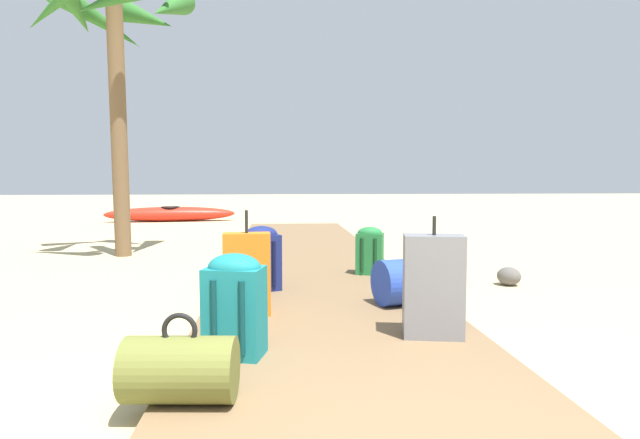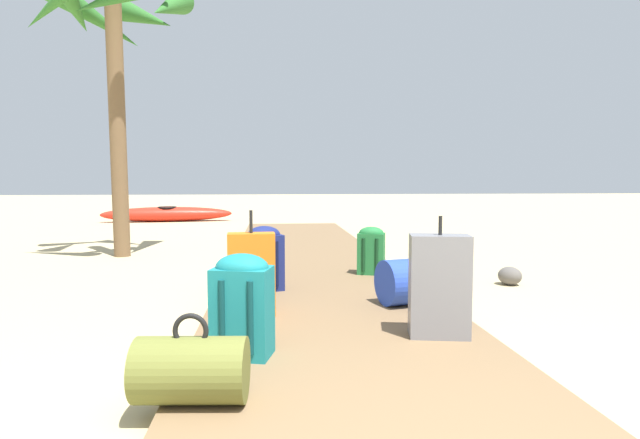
# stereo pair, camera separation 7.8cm
# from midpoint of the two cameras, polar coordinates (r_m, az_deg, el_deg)

# --- Properties ---
(ground_plane) EXTENTS (60.00, 60.00, 0.00)m
(ground_plane) POSITION_cam_midpoint_polar(r_m,az_deg,el_deg) (5.50, -0.16, -7.06)
(ground_plane) COLOR tan
(boardwalk) EXTENTS (1.94, 10.73, 0.08)m
(boardwalk) POSITION_cam_midpoint_polar(r_m,az_deg,el_deg) (6.55, -0.89, -4.83)
(boardwalk) COLOR brown
(boardwalk) RESTS_ON ground
(backpack_green) EXTENTS (0.33, 0.28, 0.51)m
(backpack_green) POSITION_cam_midpoint_polar(r_m,az_deg,el_deg) (5.63, 5.82, -3.23)
(backpack_green) COLOR #237538
(backpack_green) RESTS_ON boardwalk
(backpack_purple) EXTENTS (0.32, 0.29, 0.48)m
(backpack_purple) POSITION_cam_midpoint_polar(r_m,az_deg,el_deg) (5.27, -7.85, -3.96)
(backpack_purple) COLOR #6B2D84
(backpack_purple) RESTS_ON boardwalk
(suitcase_grey) EXTENTS (0.41, 0.28, 0.78)m
(suitcase_grey) POSITION_cam_midpoint_polar(r_m,az_deg,el_deg) (3.49, 12.83, -7.05)
(suitcase_grey) COLOR slate
(suitcase_grey) RESTS_ON boardwalk
(suitcase_orange) EXTENTS (0.36, 0.19, 0.79)m
(suitcase_orange) POSITION_cam_midpoint_polar(r_m,az_deg,el_deg) (3.98, -7.38, -5.87)
(suitcase_orange) COLOR orange
(suitcase_orange) RESTS_ON boardwalk
(duffel_bag_olive) EXTENTS (0.53, 0.35, 0.42)m
(duffel_bag_olive) POSITION_cam_midpoint_polar(r_m,az_deg,el_deg) (2.56, -14.06, -15.47)
(duffel_bag_olive) COLOR olive
(duffel_bag_olive) RESTS_ON boardwalk
(duffel_bag_blue) EXTENTS (0.69, 0.52, 0.48)m
(duffel_bag_blue) POSITION_cam_midpoint_polar(r_m,az_deg,el_deg) (4.39, 10.69, -6.56)
(duffel_bag_blue) COLOR #2847B7
(duffel_bag_blue) RESTS_ON boardwalk
(backpack_teal) EXTENTS (0.37, 0.31, 0.60)m
(backpack_teal) POSITION_cam_midpoint_polar(r_m,az_deg,el_deg) (3.08, -8.54, -8.89)
(backpack_teal) COLOR #197A7F
(backpack_teal) RESTS_ON boardwalk
(backpack_navy) EXTENTS (0.38, 0.32, 0.59)m
(backpack_navy) POSITION_cam_midpoint_polar(r_m,az_deg,el_deg) (4.82, -5.94, -4.02)
(backpack_navy) COLOR navy
(backpack_navy) RESTS_ON boardwalk
(palm_tree_far_left) EXTENTS (2.10, 2.29, 3.93)m
(palm_tree_far_left) POSITION_cam_midpoint_polar(r_m,az_deg,el_deg) (8.04, -21.12, 19.08)
(palm_tree_far_left) COLOR brown
(palm_tree_far_left) RESTS_ON ground
(kayak) EXTENTS (3.29, 0.97, 0.38)m
(kayak) POSITION_cam_midpoint_polar(r_m,az_deg,el_deg) (13.89, -15.78, 0.58)
(kayak) COLOR red
(kayak) RESTS_ON ground
(rock_right_near) EXTENTS (0.32, 0.33, 0.19)m
(rock_right_near) POSITION_cam_midpoint_polar(r_m,az_deg,el_deg) (5.79, 20.19, -5.80)
(rock_right_near) COLOR #5B5651
(rock_right_near) RESTS_ON ground
(rock_right_mid) EXTENTS (0.56, 0.56, 0.21)m
(rock_right_mid) POSITION_cam_midpoint_polar(r_m,az_deg,el_deg) (5.68, 14.09, -5.76)
(rock_right_mid) COLOR gray
(rock_right_mid) RESTS_ON ground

